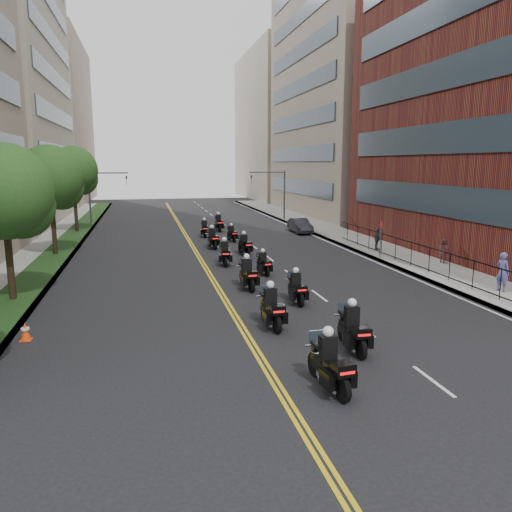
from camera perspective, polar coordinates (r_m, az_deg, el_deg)
The scene contains 28 objects.
ground at distance 14.94m, azimuth 8.75°, elevation -15.08°, with size 160.00×160.00×0.00m, color black.
sidewalk_right at distance 41.68m, azimuth 11.64°, elevation 1.61°, with size 4.00×90.00×0.15m, color gray.
sidewalk_left at distance 38.65m, azimuth -22.85°, elevation 0.29°, with size 4.00×90.00×0.15m, color gray.
grass_strip at distance 38.50m, azimuth -21.69°, elevation 0.48°, with size 2.00×90.00×0.04m, color #183914.
building_right_tan at distance 66.61m, azimuth 11.45°, elevation 17.80°, with size 15.11×28.00×30.00m.
building_right_far at distance 94.53m, azimuth 3.77°, elevation 14.58°, with size 15.00×28.00×26.00m, color #A89E87.
building_left_far at distance 92.29m, azimuth -23.97°, elevation 13.81°, with size 16.00×28.00×26.00m, color gray.
iron_fence at distance 29.81m, azimuth 20.19°, elevation -0.76°, with size 0.05×28.00×1.50m.
street_trees at distance 31.69m, azimuth -23.78°, elevation 7.35°, with size 4.40×38.40×7.98m.
traffic_signal_right at distance 56.48m, azimuth 2.32°, elevation 7.83°, with size 4.09×0.20×5.60m.
traffic_signal_left at distance 54.74m, azimuth -17.52°, elevation 7.26°, with size 4.09×0.20×5.60m.
motorcycle_0 at distance 14.76m, azimuth 8.43°, elevation -12.26°, with size 0.71×2.52×1.86m.
motorcycle_1 at distance 17.76m, azimuth 11.00°, elevation -8.36°, with size 0.59×2.50×1.84m.
motorcycle_2 at distance 19.88m, azimuth 1.76°, elevation -6.09°, with size 0.59×2.51×1.85m.
motorcycle_3 at distance 23.31m, azimuth 4.64°, elevation -3.78°, with size 0.52×2.27×1.67m.
motorcycle_4 at distance 25.79m, azimuth -0.99°, elevation -2.20°, with size 0.62×2.49×1.84m.
motorcycle_5 at distance 29.10m, azimuth 0.85°, elevation -0.96°, with size 0.56×2.07×1.53m.
motorcycle_6 at distance 31.88m, azimuth -3.61°, elevation 0.22°, with size 0.62×2.41×1.78m.
motorcycle_7 at distance 35.34m, azimuth -1.32°, elevation 1.21°, with size 0.70×2.29×1.69m.
motorcycle_8 at distance 38.15m, azimuth -5.00°, elevation 1.93°, with size 0.67×2.43×1.79m.
motorcycle_9 at distance 41.46m, azimuth -2.80°, elevation 2.51°, with size 0.61×2.06×1.52m.
motorcycle_10 at distance 44.16m, azimuth -5.91°, elevation 3.05°, with size 0.54×2.30×1.69m.
motorcycle_11 at distance 47.72m, azimuth -4.30°, elevation 3.71°, with size 0.57×2.50×1.85m.
parked_sedan at distance 46.71m, azimuth 5.05°, elevation 3.48°, with size 1.42×4.07×1.34m, color black.
pedestrian_a at distance 27.53m, azimuth 26.36°, elevation -1.62°, with size 0.72×0.47×1.97m, color #535195.
pedestrian_b at distance 33.95m, azimuth 20.67°, elevation 0.58°, with size 0.76×0.59×1.57m, color brown.
pedestrian_c at distance 37.60m, azimuth 13.68°, elevation 1.91°, with size 0.94×0.39×1.60m, color #3A3B41.
traffic_cone at distance 20.39m, azimuth -24.86°, elevation -7.84°, with size 0.41×0.41×0.68m.
Camera 1 is at (-5.06, -12.49, 6.45)m, focal length 35.00 mm.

